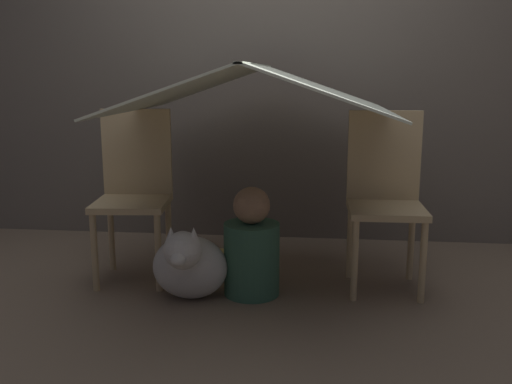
{
  "coord_description": "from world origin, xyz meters",
  "views": [
    {
      "loc": [
        0.33,
        -2.83,
        1.17
      ],
      "look_at": [
        0.0,
        0.22,
        0.53
      ],
      "focal_mm": 40.0,
      "sensor_mm": 36.0,
      "label": 1
    }
  ],
  "objects": [
    {
      "name": "chair_right",
      "position": [
        0.71,
        0.3,
        0.53
      ],
      "size": [
        0.41,
        0.41,
        0.97
      ],
      "rotation": [
        0.0,
        0.0,
        0.02
      ],
      "color": "#D1B27F",
      "rests_on": "ground_plane"
    },
    {
      "name": "floor_cushion",
      "position": [
        -0.34,
        0.42,
        0.05
      ],
      "size": [
        0.33,
        0.26,
        0.1
      ],
      "color": "#E5CC66",
      "rests_on": "ground_plane"
    },
    {
      "name": "person_front",
      "position": [
        -0.01,
        0.07,
        0.25
      ],
      "size": [
        0.3,
        0.3,
        0.59
      ],
      "color": "#38664C",
      "rests_on": "ground_plane"
    },
    {
      "name": "chair_left",
      "position": [
        -0.71,
        0.3,
        0.53
      ],
      "size": [
        0.44,
        0.44,
        0.97
      ],
      "rotation": [
        0.0,
        0.0,
        0.09
      ],
      "color": "#D1B27F",
      "rests_on": "ground_plane"
    },
    {
      "name": "dog",
      "position": [
        -0.33,
        -0.05,
        0.2
      ],
      "size": [
        0.4,
        0.41,
        0.43
      ],
      "color": "silver",
      "rests_on": "ground_plane"
    },
    {
      "name": "sheet_canopy",
      "position": [
        0.0,
        0.22,
        1.1
      ],
      "size": [
        1.42,
        1.39,
        0.25
      ],
      "color": "silver"
    },
    {
      "name": "ground_plane",
      "position": [
        0.0,
        0.0,
        0.0
      ],
      "size": [
        8.8,
        8.8,
        0.0
      ],
      "primitive_type": "plane",
      "color": "#7A6651"
    },
    {
      "name": "wall_back",
      "position": [
        0.0,
        1.21,
        1.25
      ],
      "size": [
        7.0,
        0.05,
        2.5
      ],
      "color": "#6B6056",
      "rests_on": "ground_plane"
    }
  ]
}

